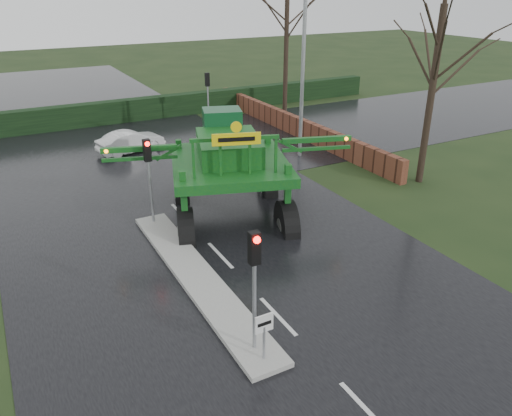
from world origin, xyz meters
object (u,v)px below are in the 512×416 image
traffic_signal_mid (148,163)px  traffic_signal_far (208,88)px  traffic_signal_near (255,267)px  crop_sprayer (182,169)px  keep_left_sign (264,330)px  street_light_right (299,43)px  white_sedan (132,152)px

traffic_signal_mid → traffic_signal_far: (7.80, 12.52, 0.00)m
traffic_signal_near → crop_sprayer: size_ratio=0.37×
keep_left_sign → crop_sprayer: (0.88, 7.77, 1.54)m
keep_left_sign → crop_sprayer: 7.97m
traffic_signal_near → traffic_signal_mid: bearing=90.0°
street_light_right → traffic_signal_mid: bearing=-154.6°
traffic_signal_mid → white_sedan: (1.75, 9.54, -2.59)m
traffic_signal_near → street_light_right: size_ratio=0.35×
traffic_signal_near → traffic_signal_far: 22.42m
traffic_signal_near → street_light_right: bearing=53.9°
traffic_signal_near → traffic_signal_far: same height
traffic_signal_near → traffic_signal_far: bearing=69.6°
keep_left_sign → white_sedan: bearing=84.6°
traffic_signal_near → white_sedan: (1.75, 18.04, -2.59)m
keep_left_sign → street_light_right: size_ratio=0.14×
keep_left_sign → traffic_signal_mid: (0.00, 8.99, 1.53)m
traffic_signal_mid → crop_sprayer: bearing=-54.3°
traffic_signal_near → traffic_signal_far: (7.80, 21.02, 0.00)m
street_light_right → white_sedan: street_light_right is taller
traffic_signal_mid → crop_sprayer: crop_sprayer is taller
traffic_signal_mid → traffic_signal_far: same height
traffic_signal_far → street_light_right: street_light_right is taller
street_light_right → keep_left_sign: bearing=-125.1°
traffic_signal_far → crop_sprayer: 15.39m
street_light_right → crop_sprayer: (-8.61, -5.73, -3.39)m
crop_sprayer → traffic_signal_mid: bearing=143.9°
keep_left_sign → traffic_signal_near: (0.00, 0.49, 1.53)m
keep_left_sign → white_sedan: size_ratio=0.36×
traffic_signal_mid → white_sedan: bearing=79.6°
traffic_signal_mid → keep_left_sign: bearing=-90.0°
crop_sprayer → white_sedan: crop_sprayer is taller
traffic_signal_far → white_sedan: bearing=26.2°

